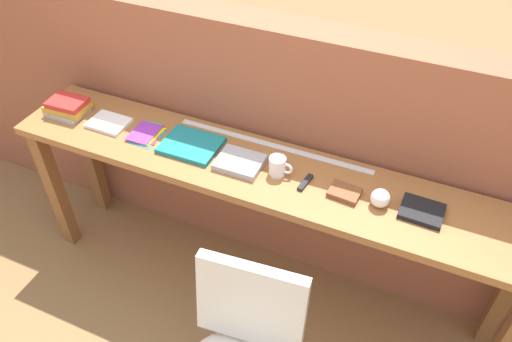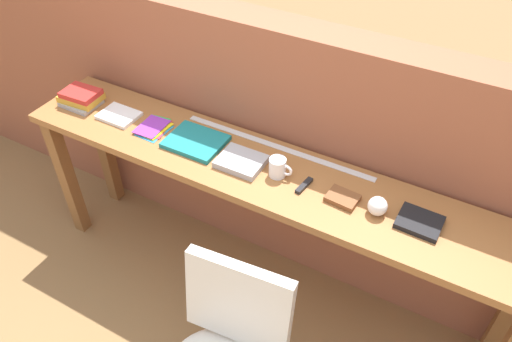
{
  "view_description": "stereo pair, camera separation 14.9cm",
  "coord_description": "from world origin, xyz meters",
  "px_view_note": "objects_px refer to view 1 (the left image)",
  "views": [
    {
      "loc": [
        0.67,
        -1.26,
        2.37
      ],
      "look_at": [
        0.0,
        0.25,
        0.9
      ],
      "focal_mm": 35.0,
      "sensor_mm": 36.0,
      "label": 1
    },
    {
      "loc": [
        0.8,
        -1.2,
        2.37
      ],
      "look_at": [
        0.0,
        0.25,
        0.9
      ],
      "focal_mm": 35.0,
      "sensor_mm": 36.0,
      "label": 2
    }
  ],
  "objects_px": {
    "book_open_centre": "(191,145)",
    "book_stack_leftmost": "(67,107)",
    "multitool_folded": "(305,182)",
    "sports_ball_small": "(380,198)",
    "book_repair_rightmost": "(422,211)",
    "pamphlet_pile_colourful": "(147,134)",
    "leather_journal_brown": "(345,193)",
    "mug": "(278,166)",
    "magazine_cycling": "(109,123)"
  },
  "relations": [
    {
      "from": "mug",
      "to": "leather_journal_brown",
      "type": "xyz_separation_m",
      "value": [
        0.31,
        -0.01,
        -0.03
      ]
    },
    {
      "from": "book_open_centre",
      "to": "mug",
      "type": "height_order",
      "value": "mug"
    },
    {
      "from": "book_stack_leftmost",
      "to": "book_repair_rightmost",
      "type": "height_order",
      "value": "book_stack_leftmost"
    },
    {
      "from": "leather_journal_brown",
      "to": "sports_ball_small",
      "type": "bearing_deg",
      "value": 3.56
    },
    {
      "from": "magazine_cycling",
      "to": "book_repair_rightmost",
      "type": "bearing_deg",
      "value": 0.89
    },
    {
      "from": "leather_journal_brown",
      "to": "book_stack_leftmost",
      "type": "bearing_deg",
      "value": -175.75
    },
    {
      "from": "leather_journal_brown",
      "to": "sports_ball_small",
      "type": "distance_m",
      "value": 0.15
    },
    {
      "from": "book_open_centre",
      "to": "sports_ball_small",
      "type": "xyz_separation_m",
      "value": [
        0.91,
        -0.02,
        0.03
      ]
    },
    {
      "from": "multitool_folded",
      "to": "book_repair_rightmost",
      "type": "xyz_separation_m",
      "value": [
        0.5,
        0.03,
        0.0
      ]
    },
    {
      "from": "mug",
      "to": "book_repair_rightmost",
      "type": "xyz_separation_m",
      "value": [
        0.63,
        0.01,
        -0.03
      ]
    },
    {
      "from": "sports_ball_small",
      "to": "book_repair_rightmost",
      "type": "distance_m",
      "value": 0.18
    },
    {
      "from": "leather_journal_brown",
      "to": "multitool_folded",
      "type": "bearing_deg",
      "value": -174.23
    },
    {
      "from": "mug",
      "to": "multitool_folded",
      "type": "distance_m",
      "value": 0.14
    },
    {
      "from": "leather_journal_brown",
      "to": "book_open_centre",
      "type": "bearing_deg",
      "value": -176.99
    },
    {
      "from": "book_stack_leftmost",
      "to": "magazine_cycling",
      "type": "xyz_separation_m",
      "value": [
        0.25,
        0.0,
        -0.03
      ]
    },
    {
      "from": "magazine_cycling",
      "to": "book_stack_leftmost",
      "type": "bearing_deg",
      "value": -178.74
    },
    {
      "from": "magazine_cycling",
      "to": "book_open_centre",
      "type": "relative_size",
      "value": 0.72
    },
    {
      "from": "magazine_cycling",
      "to": "mug",
      "type": "bearing_deg",
      "value": 0.34
    },
    {
      "from": "book_repair_rightmost",
      "to": "leather_journal_brown",
      "type": "bearing_deg",
      "value": -174.49
    },
    {
      "from": "sports_ball_small",
      "to": "magazine_cycling",
      "type": "bearing_deg",
      "value": 179.37
    },
    {
      "from": "book_stack_leftmost",
      "to": "mug",
      "type": "distance_m",
      "value": 1.16
    },
    {
      "from": "mug",
      "to": "sports_ball_small",
      "type": "bearing_deg",
      "value": -1.51
    },
    {
      "from": "book_repair_rightmost",
      "to": "magazine_cycling",
      "type": "bearing_deg",
      "value": -178.08
    },
    {
      "from": "book_open_centre",
      "to": "book_stack_leftmost",
      "type": "bearing_deg",
      "value": -179.61
    },
    {
      "from": "book_stack_leftmost",
      "to": "leather_journal_brown",
      "type": "xyz_separation_m",
      "value": [
        1.47,
        -0.01,
        -0.03
      ]
    },
    {
      "from": "magazine_cycling",
      "to": "book_repair_rightmost",
      "type": "relative_size",
      "value": 1.13
    },
    {
      "from": "pamphlet_pile_colourful",
      "to": "book_repair_rightmost",
      "type": "xyz_separation_m",
      "value": [
        1.32,
        0.01,
        0.0
      ]
    },
    {
      "from": "mug",
      "to": "book_repair_rightmost",
      "type": "distance_m",
      "value": 0.63
    },
    {
      "from": "multitool_folded",
      "to": "sports_ball_small",
      "type": "height_order",
      "value": "sports_ball_small"
    },
    {
      "from": "mug",
      "to": "sports_ball_small",
      "type": "xyz_separation_m",
      "value": [
        0.46,
        -0.01,
        -0.0
      ]
    },
    {
      "from": "book_repair_rightmost",
      "to": "mug",
      "type": "bearing_deg",
      "value": -177.28
    },
    {
      "from": "sports_ball_small",
      "to": "book_stack_leftmost",
      "type": "bearing_deg",
      "value": 179.58
    },
    {
      "from": "book_stack_leftmost",
      "to": "magazine_cycling",
      "type": "relative_size",
      "value": 1.11
    },
    {
      "from": "magazine_cycling",
      "to": "book_open_centre",
      "type": "height_order",
      "value": "book_open_centre"
    },
    {
      "from": "magazine_cycling",
      "to": "leather_journal_brown",
      "type": "distance_m",
      "value": 1.22
    },
    {
      "from": "sports_ball_small",
      "to": "mug",
      "type": "bearing_deg",
      "value": 178.49
    },
    {
      "from": "multitool_folded",
      "to": "book_repair_rightmost",
      "type": "height_order",
      "value": "book_repair_rightmost"
    },
    {
      "from": "pamphlet_pile_colourful",
      "to": "leather_journal_brown",
      "type": "height_order",
      "value": "leather_journal_brown"
    },
    {
      "from": "book_stack_leftmost",
      "to": "book_open_centre",
      "type": "xyz_separation_m",
      "value": [
        0.71,
        0.01,
        -0.03
      ]
    },
    {
      "from": "book_stack_leftmost",
      "to": "leather_journal_brown",
      "type": "bearing_deg",
      "value": -0.35
    },
    {
      "from": "pamphlet_pile_colourful",
      "to": "leather_journal_brown",
      "type": "relative_size",
      "value": 1.48
    },
    {
      "from": "magazine_cycling",
      "to": "pamphlet_pile_colourful",
      "type": "height_order",
      "value": "magazine_cycling"
    },
    {
      "from": "mug",
      "to": "leather_journal_brown",
      "type": "height_order",
      "value": "mug"
    },
    {
      "from": "pamphlet_pile_colourful",
      "to": "leather_journal_brown",
      "type": "xyz_separation_m",
      "value": [
        1.0,
        -0.01,
        0.0
      ]
    },
    {
      "from": "book_stack_leftmost",
      "to": "pamphlet_pile_colourful",
      "type": "xyz_separation_m",
      "value": [
        0.47,
        0.01,
        -0.03
      ]
    },
    {
      "from": "multitool_folded",
      "to": "pamphlet_pile_colourful",
      "type": "bearing_deg",
      "value": 178.75
    },
    {
      "from": "pamphlet_pile_colourful",
      "to": "multitool_folded",
      "type": "bearing_deg",
      "value": -1.25
    },
    {
      "from": "pamphlet_pile_colourful",
      "to": "book_repair_rightmost",
      "type": "bearing_deg",
      "value": 0.33
    },
    {
      "from": "pamphlet_pile_colourful",
      "to": "book_open_centre",
      "type": "xyz_separation_m",
      "value": [
        0.25,
        0.01,
        0.0
      ]
    },
    {
      "from": "pamphlet_pile_colourful",
      "to": "sports_ball_small",
      "type": "relative_size",
      "value": 2.37
    }
  ]
}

